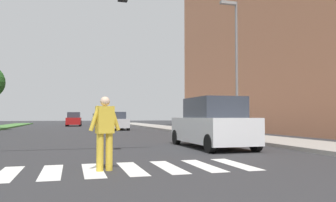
{
  "coord_description": "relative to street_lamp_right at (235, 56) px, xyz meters",
  "views": [
    {
      "loc": [
        -0.93,
        0.87,
        1.24
      ],
      "look_at": [
        3.81,
        17.5,
        2.02
      ],
      "focal_mm": 36.18,
      "sensor_mm": 36.0,
      "label": 1
    }
  ],
  "objects": [
    {
      "name": "ground_plane",
      "position": [
        -7.77,
        12.22,
        -4.59
      ],
      "size": [
        140.0,
        140.0,
        0.0
      ],
      "primitive_type": "plane",
      "color": "#2D2D30"
    },
    {
      "name": "crosswalk",
      "position": [
        -7.77,
        -8.93,
        -4.59
      ],
      "size": [
        6.75,
        2.2,
        0.01
      ],
      "color": "silver",
      "rests_on": "ground_plane"
    },
    {
      "name": "sidewalk_right",
      "position": [
        0.6,
        10.22,
        -4.52
      ],
      "size": [
        3.0,
        64.0,
        0.15
      ],
      "primitive_type": "cube",
      "color": "#9E9991",
      "rests_on": "ground_plane"
    },
    {
      "name": "street_lamp_right",
      "position": [
        0.0,
        0.0,
        0.0
      ],
      "size": [
        1.02,
        0.24,
        7.5
      ],
      "color": "slate",
      "rests_on": "sidewalk_right"
    },
    {
      "name": "pedestrian_performer",
      "position": [
        -7.97,
        -9.09,
        -3.66
      ],
      "size": [
        0.74,
        0.33,
        1.69
      ],
      "color": "gold",
      "rests_on": "ground_plane"
    },
    {
      "name": "suv_crossing",
      "position": [
        -3.36,
        -4.53,
        -3.66
      ],
      "size": [
        1.99,
        4.61,
        1.97
      ],
      "color": "silver",
      "rests_on": "ground_plane"
    },
    {
      "name": "sedan_midblock",
      "position": [
        -4.73,
        14.49,
        -3.83
      ],
      "size": [
        1.86,
        4.58,
        1.65
      ],
      "color": "#B7B7BC",
      "rests_on": "ground_plane"
    },
    {
      "name": "sedan_distant",
      "position": [
        -8.43,
        27.89,
        -3.78
      ],
      "size": [
        2.04,
        4.61,
        1.77
      ],
      "color": "maroon",
      "rests_on": "ground_plane"
    },
    {
      "name": "sedan_far_horizon",
      "position": [
        -4.67,
        38.3,
        -3.82
      ],
      "size": [
        1.99,
        4.36,
        1.68
      ],
      "color": "#B7B7BC",
      "rests_on": "ground_plane"
    }
  ]
}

